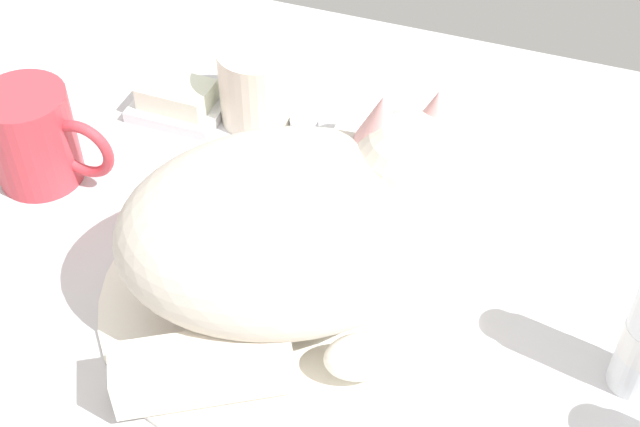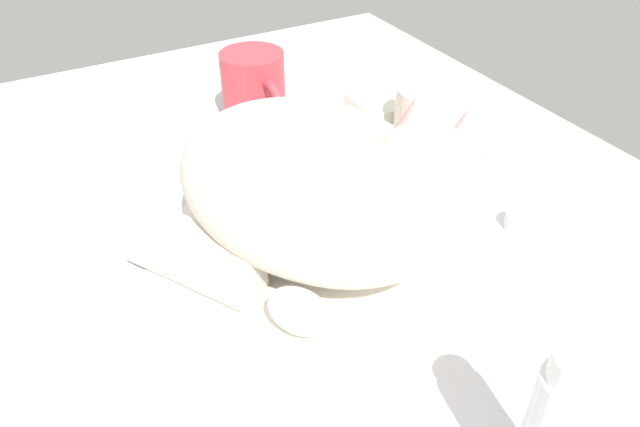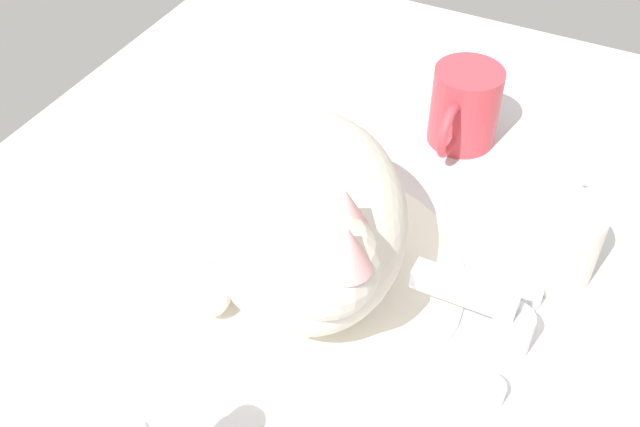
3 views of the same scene
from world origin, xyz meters
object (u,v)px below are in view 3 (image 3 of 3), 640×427
(faucet, at_px, (496,321))
(rinse_cup, at_px, (559,241))
(cat, at_px, (306,219))
(coffee_mug, at_px, (464,108))
(soap_bar, at_px, (553,197))

(faucet, xyz_separation_m, rinse_cup, (-0.11, 0.02, 0.01))
(cat, distance_m, coffee_mug, 0.28)
(rinse_cup, height_order, soap_bar, rinse_cup)
(coffee_mug, distance_m, soap_bar, 0.15)
(faucet, relative_size, coffee_mug, 1.20)
(faucet, distance_m, coffee_mug, 0.29)
(soap_bar, bearing_deg, cat, -42.80)
(faucet, relative_size, cat, 0.47)
(rinse_cup, relative_size, soap_bar, 1.14)
(cat, distance_m, soap_bar, 0.28)
(faucet, distance_m, cat, 0.19)
(faucet, height_order, rinse_cup, rinse_cup)
(faucet, height_order, soap_bar, faucet)
(cat, height_order, coffee_mug, cat)
(coffee_mug, relative_size, soap_bar, 1.75)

